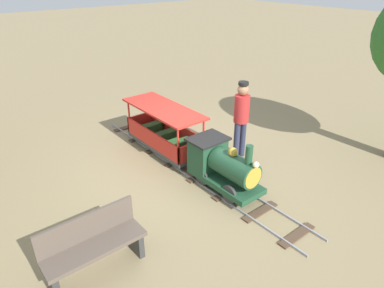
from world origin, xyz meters
TOP-DOWN VIEW (x-y plane):
  - ground_plane at (0.00, 0.00)m, footprint 60.00×60.00m
  - track at (0.00, 0.12)m, footprint 0.72×5.70m
  - locomotive at (0.00, 0.98)m, footprint 0.68×1.45m
  - passenger_car at (0.00, -0.78)m, footprint 0.78×2.00m
  - conductor_person at (-1.07, 0.38)m, footprint 0.30×0.30m
  - park_bench at (2.57, 1.33)m, footprint 1.30×0.40m

SIDE VIEW (x-z plane):
  - ground_plane at x=0.00m, z-range 0.00..0.00m
  - track at x=0.00m, z-range 0.00..0.04m
  - park_bench at x=2.57m, z-range 0.01..0.83m
  - passenger_car at x=0.00m, z-range -0.06..0.91m
  - locomotive at x=0.00m, z-range -0.04..1.01m
  - conductor_person at x=-1.07m, z-range 0.15..1.77m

